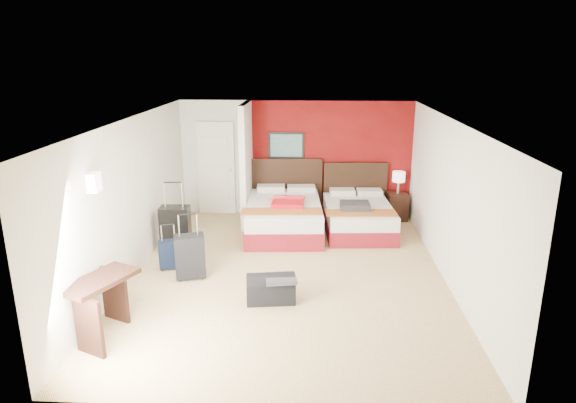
# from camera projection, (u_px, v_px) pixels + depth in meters

# --- Properties ---
(ground) EXTENTS (6.50, 6.50, 0.00)m
(ground) POSITION_uv_depth(u_px,v_px,m) (288.00, 274.00, 8.23)
(ground) COLOR #D8BD85
(ground) RESTS_ON ground
(room_walls) EXTENTS (5.02, 6.52, 2.50)m
(room_walls) POSITION_uv_depth(u_px,v_px,m) (216.00, 178.00, 9.30)
(room_walls) COLOR silver
(room_walls) RESTS_ON ground
(red_accent_panel) EXTENTS (3.50, 0.04, 2.50)m
(red_accent_panel) POSITION_uv_depth(u_px,v_px,m) (330.00, 159.00, 10.93)
(red_accent_panel) COLOR maroon
(red_accent_panel) RESTS_ON ground
(partition_wall) EXTENTS (0.12, 1.20, 2.50)m
(partition_wall) POSITION_uv_depth(u_px,v_px,m) (246.00, 164.00, 10.42)
(partition_wall) COLOR silver
(partition_wall) RESTS_ON ground
(entry_door) EXTENTS (0.82, 0.06, 2.05)m
(entry_door) POSITION_uv_depth(u_px,v_px,m) (216.00, 168.00, 11.09)
(entry_door) COLOR silver
(entry_door) RESTS_ON ground
(bed_left) EXTENTS (1.60, 2.19, 0.63)m
(bed_left) POSITION_uv_depth(u_px,v_px,m) (284.00, 217.00, 10.05)
(bed_left) COLOR white
(bed_left) RESTS_ON ground
(bed_right) EXTENTS (1.41, 1.94, 0.56)m
(bed_right) POSITION_uv_depth(u_px,v_px,m) (358.00, 218.00, 10.11)
(bed_right) COLOR white
(bed_right) RESTS_ON ground
(red_suitcase_open) EXTENTS (0.64, 0.86, 0.10)m
(red_suitcase_open) POSITION_uv_depth(u_px,v_px,m) (289.00, 201.00, 9.84)
(red_suitcase_open) COLOR red
(red_suitcase_open) RESTS_ON bed_left
(jacket_bundle) EXTENTS (0.57, 0.46, 0.13)m
(jacket_bundle) POSITION_uv_depth(u_px,v_px,m) (355.00, 206.00, 9.73)
(jacket_bundle) COLOR #323136
(jacket_bundle) RESTS_ON bed_right
(nightstand) EXTENTS (0.45, 0.45, 0.58)m
(nightstand) POSITION_uv_depth(u_px,v_px,m) (397.00, 206.00, 10.84)
(nightstand) COLOR black
(nightstand) RESTS_ON ground
(table_lamp) EXTENTS (0.28, 0.28, 0.47)m
(table_lamp) POSITION_uv_depth(u_px,v_px,m) (398.00, 183.00, 10.69)
(table_lamp) COLOR white
(table_lamp) RESTS_ON nightstand
(suitcase_black) EXTENTS (0.54, 0.36, 0.79)m
(suitcase_black) POSITION_uv_depth(u_px,v_px,m) (176.00, 229.00, 9.15)
(suitcase_black) COLOR black
(suitcase_black) RESTS_ON ground
(suitcase_charcoal) EXTENTS (0.53, 0.41, 0.69)m
(suitcase_charcoal) POSITION_uv_depth(u_px,v_px,m) (190.00, 258.00, 8.01)
(suitcase_charcoal) COLOR black
(suitcase_charcoal) RESTS_ON ground
(suitcase_navy) EXTENTS (0.38, 0.28, 0.47)m
(suitcase_navy) POSITION_uv_depth(u_px,v_px,m) (169.00, 256.00, 8.37)
(suitcase_navy) COLOR black
(suitcase_navy) RESTS_ON ground
(duffel_bag) EXTENTS (0.74, 0.46, 0.35)m
(duffel_bag) POSITION_uv_depth(u_px,v_px,m) (271.00, 290.00, 7.30)
(duffel_bag) COLOR black
(duffel_bag) RESTS_ON ground
(jacket_draped) EXTENTS (0.49, 0.43, 0.06)m
(jacket_draped) POSITION_uv_depth(u_px,v_px,m) (281.00, 279.00, 7.18)
(jacket_draped) COLOR #3A393F
(jacket_draped) RESTS_ON duffel_bag
(desk) EXTENTS (0.84, 1.07, 0.80)m
(desk) POSITION_uv_depth(u_px,v_px,m) (102.00, 307.00, 6.33)
(desk) COLOR black
(desk) RESTS_ON ground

